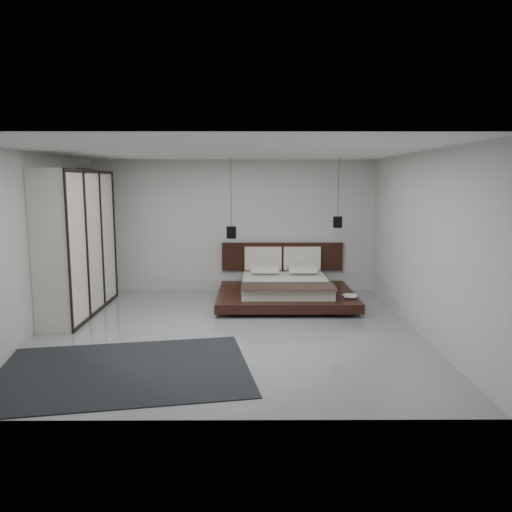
{
  "coord_description": "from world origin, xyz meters",
  "views": [
    {
      "loc": [
        0.42,
        -7.66,
        2.35
      ],
      "look_at": [
        0.47,
        1.2,
        1.02
      ],
      "focal_mm": 35.0,
      "sensor_mm": 36.0,
      "label": 1
    }
  ],
  "objects_px": {
    "bed": "(285,288)",
    "pendant_right": "(338,222)",
    "pendant_left": "(231,232)",
    "rug": "(124,371)",
    "wardrobe": "(78,242)",
    "lattice_screen": "(88,233)"
  },
  "relations": [
    {
      "from": "pendant_right",
      "to": "lattice_screen",
      "type": "bearing_deg",
      "value": 178.37
    },
    {
      "from": "pendant_right",
      "to": "pendant_left",
      "type": "bearing_deg",
      "value": 180.0
    },
    {
      "from": "pendant_left",
      "to": "rug",
      "type": "relative_size",
      "value": 0.51
    },
    {
      "from": "pendant_left",
      "to": "bed",
      "type": "bearing_deg",
      "value": -20.11
    },
    {
      "from": "pendant_left",
      "to": "rug",
      "type": "distance_m",
      "value": 4.38
    },
    {
      "from": "lattice_screen",
      "to": "wardrobe",
      "type": "distance_m",
      "value": 1.34
    },
    {
      "from": "bed",
      "to": "pendant_right",
      "type": "height_order",
      "value": "pendant_right"
    },
    {
      "from": "pendant_left",
      "to": "wardrobe",
      "type": "height_order",
      "value": "pendant_left"
    },
    {
      "from": "lattice_screen",
      "to": "wardrobe",
      "type": "relative_size",
      "value": 1.0
    },
    {
      "from": "pendant_left",
      "to": "pendant_right",
      "type": "bearing_deg",
      "value": 0.0
    },
    {
      "from": "bed",
      "to": "wardrobe",
      "type": "distance_m",
      "value": 3.95
    },
    {
      "from": "rug",
      "to": "lattice_screen",
      "type": "bearing_deg",
      "value": 112.86
    },
    {
      "from": "bed",
      "to": "pendant_left",
      "type": "bearing_deg",
      "value": 159.89
    },
    {
      "from": "wardrobe",
      "to": "lattice_screen",
      "type": "bearing_deg",
      "value": 100.83
    },
    {
      "from": "rug",
      "to": "wardrobe",
      "type": "bearing_deg",
      "value": 117.86
    },
    {
      "from": "bed",
      "to": "rug",
      "type": "relative_size",
      "value": 0.84
    },
    {
      "from": "bed",
      "to": "wardrobe",
      "type": "relative_size",
      "value": 1.0
    },
    {
      "from": "bed",
      "to": "lattice_screen",
      "type": "bearing_deg",
      "value": 172.38
    },
    {
      "from": "wardrobe",
      "to": "pendant_left",
      "type": "bearing_deg",
      "value": 23.65
    },
    {
      "from": "bed",
      "to": "pendant_left",
      "type": "relative_size",
      "value": 1.64
    },
    {
      "from": "bed",
      "to": "pendant_right",
      "type": "distance_m",
      "value": 1.7
    },
    {
      "from": "lattice_screen",
      "to": "wardrobe",
      "type": "bearing_deg",
      "value": -79.17
    }
  ]
}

